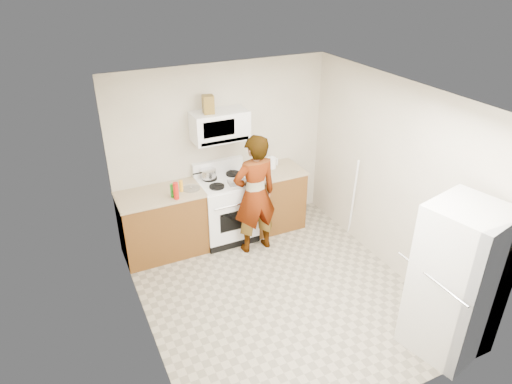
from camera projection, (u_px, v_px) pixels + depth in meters
floor at (279, 293)px, 5.70m from camera, size 3.60×3.60×0.00m
back_wall at (223, 151)px, 6.54m from camera, size 3.20×0.02×2.50m
right_wall at (394, 179)px, 5.72m from camera, size 0.02×3.60×2.50m
cabinet_left at (163, 224)px, 6.28m from camera, size 1.12×0.62×0.90m
counter_left at (159, 195)px, 6.06m from camera, size 1.14×0.64×0.03m
cabinet_right at (273, 199)px, 6.93m from camera, size 0.80×0.62×0.90m
counter_right at (274, 171)px, 6.72m from camera, size 0.82×0.64×0.03m
gas_range at (226, 208)px, 6.61m from camera, size 0.76×0.65×1.13m
microwave at (220, 126)px, 6.15m from camera, size 0.76×0.38×0.40m
person at (255, 195)px, 6.17m from camera, size 0.64×0.43×1.72m
fridge at (456, 281)px, 4.57m from camera, size 0.84×0.84×1.70m
kettle at (272, 163)px, 6.74m from camera, size 0.14×0.14×0.16m
jug at (208, 104)px, 5.93m from camera, size 0.16×0.16×0.24m
saucepan at (208, 174)px, 6.41m from camera, size 0.22×0.22×0.11m
tray at (237, 182)px, 6.31m from camera, size 0.26×0.18×0.05m
bottle_spray at (176, 191)px, 5.87m from camera, size 0.09×0.09×0.23m
bottle_hot_sauce at (181, 186)px, 6.07m from camera, size 0.07×0.07×0.16m
bottle_green_cap at (172, 191)px, 5.93m from camera, size 0.06×0.06×0.18m
pot_lid at (191, 188)px, 6.17m from camera, size 0.25×0.25×0.01m
broom at (353, 198)px, 6.52m from camera, size 0.18×0.25×1.30m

